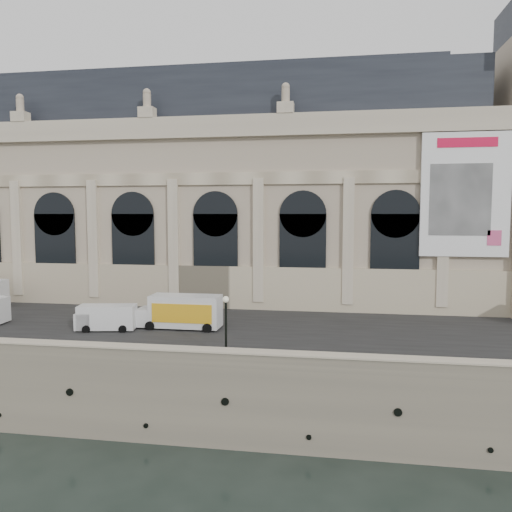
{
  "coord_description": "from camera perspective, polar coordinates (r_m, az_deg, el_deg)",
  "views": [
    {
      "loc": [
        9.71,
        -33.91,
        17.02
      ],
      "look_at": [
        0.68,
        22.0,
        12.21
      ],
      "focal_mm": 35.0,
      "sensor_mm": 36.0,
      "label": 1
    }
  ],
  "objects": [
    {
      "name": "lamp_right",
      "position": [
        38.31,
        -3.45,
        -8.17
      ],
      "size": [
        0.49,
        0.49,
        4.81
      ],
      "color": "black",
      "rests_on": "quay"
    },
    {
      "name": "museum",
      "position": [
        66.7,
        -4.47,
        7.16
      ],
      "size": [
        69.0,
        18.7,
        29.1
      ],
      "color": "#B6A58C",
      "rests_on": "quay"
    },
    {
      "name": "van_c",
      "position": [
        49.5,
        -17.02,
        -6.75
      ],
      "size": [
        5.74,
        2.98,
        2.43
      ],
      "color": "silver",
      "rests_on": "quay"
    },
    {
      "name": "quay",
      "position": [
        70.99,
        1.14,
        -6.54
      ],
      "size": [
        160.0,
        70.0,
        6.0
      ],
      "primitive_type": "cube",
      "color": "gray",
      "rests_on": "ground"
    },
    {
      "name": "parapet",
      "position": [
        37.33,
        -6.41,
        -11.36
      ],
      "size": [
        160.0,
        1.4,
        1.21
      ],
      "color": "gray",
      "rests_on": "quay"
    },
    {
      "name": "box_truck",
      "position": [
        48.63,
        -8.56,
        -6.33
      ],
      "size": [
        8.07,
        2.93,
        3.24
      ],
      "color": "silver",
      "rests_on": "quay"
    },
    {
      "name": "ground",
      "position": [
        39.17,
        -6.56,
        -20.94
      ],
      "size": [
        260.0,
        260.0,
        0.0
      ],
      "primitive_type": "plane",
      "color": "black",
      "rests_on": "ground"
    },
    {
      "name": "street",
      "position": [
        50.1,
        -2.25,
        -7.82
      ],
      "size": [
        160.0,
        24.0,
        0.06
      ],
      "primitive_type": "cube",
      "color": "#2D2D2D",
      "rests_on": "quay"
    }
  ]
}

